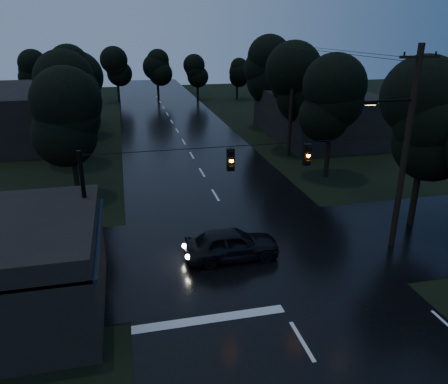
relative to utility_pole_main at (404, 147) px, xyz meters
name	(u,v)px	position (x,y,z in m)	size (l,w,h in m)	color
main_road	(192,156)	(-7.41, 19.00, -5.26)	(12.00, 120.00, 0.02)	black
cross_street	(248,251)	(-7.41, 1.00, -5.26)	(60.00, 9.00, 0.02)	black
building_far_right	(321,116)	(6.59, 23.00, -3.06)	(10.00, 14.00, 4.40)	black
building_far_left	(37,114)	(-21.41, 29.00, -2.76)	(10.00, 16.00, 5.00)	black
utility_pole_main	(404,147)	(0.00, 0.00, 0.00)	(3.50, 0.30, 10.00)	black
utility_pole_far	(291,112)	(0.89, 17.00, -1.38)	(2.00, 0.30, 7.50)	black
anchor_pole_left	(87,219)	(-14.91, 0.00, -2.26)	(0.18, 0.18, 6.00)	black
span_signals	(269,156)	(-6.85, -0.01, -0.01)	(15.00, 0.37, 1.12)	black
tree_corner_near	(427,121)	(2.59, 2.00, 0.74)	(4.48, 4.48, 9.44)	black
tree_left_a	(69,119)	(-16.41, 11.00, -0.02)	(3.92, 3.92, 8.26)	black
tree_left_b	(70,95)	(-17.01, 19.00, 0.36)	(4.20, 4.20, 8.85)	black
tree_left_c	(73,77)	(-17.61, 29.00, 0.74)	(4.48, 4.48, 9.44)	black
tree_right_a	(332,102)	(1.59, 11.00, 0.36)	(4.20, 4.20, 8.85)	black
tree_right_b	(298,83)	(2.19, 19.00, 0.74)	(4.48, 4.48, 9.44)	black
tree_right_c	(268,69)	(2.79, 29.00, 1.11)	(4.76, 4.76, 10.03)	black
car	(232,244)	(-8.40, 0.50, -4.47)	(1.85, 4.60, 1.57)	black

